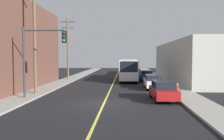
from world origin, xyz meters
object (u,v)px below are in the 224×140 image
Objects in this scene: parked_car_red at (163,90)px; utility_pole_mid at (68,46)px; fire_hydrant at (177,87)px; utility_pole_near at (34,27)px; parked_car_white at (153,82)px; parked_car_blue at (146,75)px; traffic_signal_left_corner at (41,49)px; city_bus at (129,69)px.

utility_pole_mid is at bearing 126.27° from parked_car_red.
utility_pole_mid is 11.36× the size of fire_hydrant.
parked_car_red is 21.02m from utility_pole_mid.
parked_car_white is at bearing 22.81° from utility_pole_near.
parked_car_white is 0.38× the size of utility_pole_near.
parked_car_blue is 0.74× the size of traffic_signal_left_corner.
parked_car_blue is at bearing 99.49° from fire_hydrant.
fire_hydrant is at bearing 19.22° from traffic_signal_left_corner.
fire_hydrant is (13.74, 1.95, -5.85)m from utility_pole_near.
parked_car_white is at bearing 90.12° from parked_car_red.
utility_pole_near is at bearing 169.62° from parked_car_red.
parked_car_red is at bearing 0.99° from traffic_signal_left_corner.
parked_car_white is 0.46× the size of utility_pole_mid.
utility_pole_mid reaches higher than fire_hydrant.
parked_car_blue is 18.95m from utility_pole_near.
parked_car_red is at bearing -10.38° from utility_pole_near.
utility_pole_near is 14.44m from utility_pole_mid.
parked_car_blue is at bearing 89.57° from parked_car_white.
city_bus is 10.18m from utility_pole_mid.
parked_car_blue is 5.25× the size of fire_hydrant.
traffic_signal_left_corner reaches higher than city_bus.
parked_car_blue is at bearing -21.34° from city_bus.
utility_pole_near is 3.48m from traffic_signal_left_corner.
parked_car_blue is at bearing 57.41° from traffic_signal_left_corner.
fire_hydrant is (2.04, -2.97, -0.26)m from parked_car_white.
traffic_signal_left_corner is at bearing -160.78° from fire_hydrant.
parked_car_blue is (0.05, 15.91, 0.00)m from parked_car_red.
utility_pole_mid reaches higher than city_bus.
parked_car_red and parked_car_white have the same top height.
utility_pole_near is (-11.71, 2.14, 5.59)m from parked_car_red.
parked_car_red is at bearing -90.19° from parked_car_blue.
parked_car_blue is 0.38× the size of utility_pole_near.
city_bus reaches higher than fire_hydrant.
parked_car_red is 1.01× the size of parked_car_blue.
parked_car_blue is 0.46× the size of utility_pole_mid.
traffic_signal_left_corner reaches higher than parked_car_blue.
parked_car_blue is at bearing 49.49° from utility_pole_near.
city_bus reaches higher than parked_car_white.
parked_car_white and parked_car_blue have the same top height.
fire_hydrant is (14.16, -12.44, -4.83)m from utility_pole_mid.
traffic_signal_left_corner is 7.14× the size of fire_hydrant.
parked_car_white is at bearing 35.33° from traffic_signal_left_corner.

